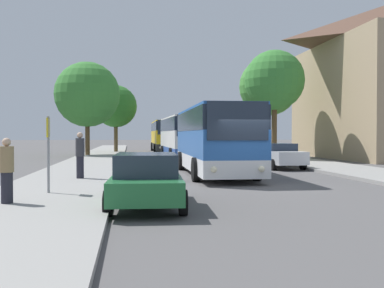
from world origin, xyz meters
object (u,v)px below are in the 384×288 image
(tree_left_far, at_px, (116,106))
(bus_stop_sign, at_px, (48,145))
(tree_right_near, at_px, (274,81))
(bus_rear, at_px, (165,136))
(tree_right_mid, at_px, (269,87))
(bus_middle, at_px, (183,137))
(parked_car_right_near, at_px, (278,155))
(parked_car_left_curb, at_px, (146,179))
(pedestrian_waiting_far, at_px, (7,170))
(tree_left_near, at_px, (87,95))
(bus_front, at_px, (214,139))
(pedestrian_waiting_near, at_px, (80,155))

(tree_left_far, bearing_deg, bus_stop_sign, -91.79)
(tree_right_near, bearing_deg, tree_left_far, 128.69)
(bus_rear, xyz_separation_m, tree_right_mid, (7.73, -13.48, 4.17))
(bus_middle, bearing_deg, tree_right_mid, 12.98)
(bus_stop_sign, bearing_deg, parked_car_right_near, 43.91)
(parked_car_left_curb, xyz_separation_m, pedestrian_waiting_far, (-3.61, 0.22, 0.26))
(pedestrian_waiting_far, height_order, tree_right_mid, tree_right_mid)
(pedestrian_waiting_far, xyz_separation_m, tree_right_mid, (14.85, 24.60, 4.99))
(bus_rear, height_order, tree_left_near, tree_left_near)
(parked_car_right_near, xyz_separation_m, bus_stop_sign, (-10.93, -10.52, 0.85))
(tree_left_near, xyz_separation_m, tree_right_near, (14.48, -7.87, 0.53))
(bus_stop_sign, height_order, tree_right_mid, tree_right_mid)
(bus_front, relative_size, parked_car_right_near, 2.34)
(pedestrian_waiting_near, bearing_deg, tree_left_far, -100.31)
(bus_rear, height_order, tree_right_mid, tree_right_mid)
(pedestrian_waiting_far, distance_m, tree_right_near, 25.23)
(tree_left_near, distance_m, tree_left_far, 7.76)
(bus_front, xyz_separation_m, bus_rear, (-0.09, 28.99, 0.11))
(parked_car_left_curb, xyz_separation_m, pedestrian_waiting_near, (-2.45, 6.83, 0.36))
(bus_front, xyz_separation_m, tree_left_far, (-5.47, 26.60, 3.19))
(bus_stop_sign, xyz_separation_m, tree_left_far, (1.05, 33.64, 3.29))
(tree_left_far, bearing_deg, bus_middle, -66.87)
(tree_right_mid, bearing_deg, pedestrian_waiting_far, -121.12)
(bus_middle, xyz_separation_m, tree_right_mid, (7.54, 1.95, 4.23))
(pedestrian_waiting_near, relative_size, tree_right_mid, 0.23)
(bus_stop_sign, bearing_deg, pedestrian_waiting_far, -108.81)
(parked_car_left_curb, xyz_separation_m, bus_stop_sign, (-2.92, 2.26, 0.87))
(tree_left_far, height_order, tree_right_mid, tree_right_mid)
(parked_car_left_curb, bearing_deg, tree_left_far, 95.91)
(bus_middle, distance_m, tree_left_near, 10.32)
(bus_stop_sign, height_order, pedestrian_waiting_far, bus_stop_sign)
(pedestrian_waiting_near, height_order, pedestrian_waiting_far, pedestrian_waiting_near)
(pedestrian_waiting_near, bearing_deg, bus_front, -166.92)
(bus_middle, distance_m, bus_rear, 15.43)
(bus_middle, xyz_separation_m, parked_car_right_near, (4.32, -10.09, -1.00))
(bus_front, distance_m, parked_car_right_near, 5.70)
(bus_rear, relative_size, pedestrian_waiting_near, 6.34)
(parked_car_left_curb, relative_size, bus_stop_sign, 1.90)
(bus_rear, distance_m, bus_stop_sign, 36.61)
(bus_rear, relative_size, pedestrian_waiting_far, 7.02)
(tree_left_far, xyz_separation_m, tree_right_near, (12.23, -15.28, 1.10))
(pedestrian_waiting_far, xyz_separation_m, tree_left_far, (1.74, 35.68, 3.89))
(pedestrian_waiting_near, xyz_separation_m, tree_right_mid, (13.69, 17.99, 4.89))
(parked_car_left_curb, xyz_separation_m, tree_left_far, (-1.87, 35.90, 4.16))
(pedestrian_waiting_near, height_order, tree_right_mid, tree_right_mid)
(bus_middle, xyz_separation_m, bus_rear, (-0.19, 15.43, 0.06))
(bus_middle, distance_m, parked_car_left_curb, 23.19)
(pedestrian_waiting_far, bearing_deg, parked_car_left_curb, 49.20)
(pedestrian_waiting_far, distance_m, tree_left_near, 28.63)
(tree_left_near, xyz_separation_m, tree_right_mid, (15.36, -3.68, 0.53))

